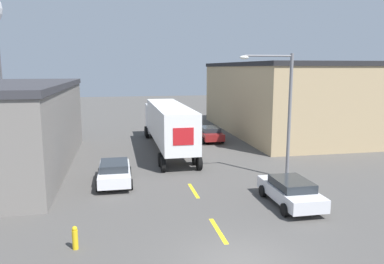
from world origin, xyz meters
name	(u,v)px	position (x,y,z in m)	size (l,w,h in m)	color
road_centerline	(218,231)	(0.00, 2.83, 0.00)	(0.20, 13.24, 0.01)	yellow
warehouse_right	(278,98)	(12.76, 25.72, 3.69)	(10.78, 21.93, 7.37)	tan
semi_truck	(167,122)	(-0.06, 19.08, 2.35)	(2.87, 15.49, 3.91)	silver
parked_car_left_far	(114,172)	(-4.36, 10.40, 0.72)	(2.03, 4.44, 1.35)	silver
parked_car_right_near	(290,191)	(4.36, 5.10, 0.72)	(2.03, 4.44, 1.35)	silver
parked_car_right_far	(210,133)	(4.36, 22.18, 0.72)	(2.03, 4.44, 1.35)	maroon
street_lamp	(283,106)	(5.76, 9.40, 4.56)	(3.36, 0.32, 7.68)	slate
fire_hydrant	(75,238)	(-5.78, 2.31, 0.46)	(0.22, 0.22, 0.92)	gold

